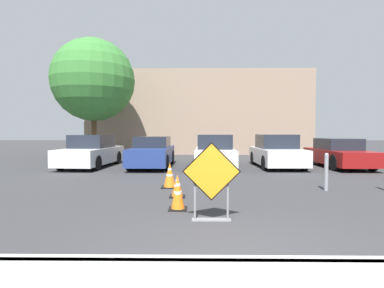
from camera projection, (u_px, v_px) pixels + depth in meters
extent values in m
plane|color=#333335|center=(210.00, 169.00, 13.72)|extent=(96.00, 96.00, 0.00)
cube|color=#999993|center=(248.00, 264.00, 3.72)|extent=(25.52, 0.20, 0.14)
cube|color=black|center=(211.00, 171.00, 5.72)|extent=(1.12, 0.03, 1.12)
cube|color=orange|center=(212.00, 172.00, 5.70)|extent=(1.06, 0.03, 1.06)
cube|color=slate|center=(211.00, 220.00, 5.80)|extent=(0.75, 0.20, 0.02)
cube|color=slate|center=(195.00, 196.00, 5.78)|extent=(0.04, 0.04, 0.96)
cube|color=slate|center=(228.00, 196.00, 5.78)|extent=(0.04, 0.04, 0.96)
cube|color=black|center=(178.00, 209.00, 6.61)|extent=(0.40, 0.40, 0.03)
cone|color=orange|center=(178.00, 192.00, 6.59)|extent=(0.30, 0.30, 0.72)
cylinder|color=white|center=(178.00, 185.00, 6.59)|extent=(0.10, 0.10, 0.07)
cylinder|color=white|center=(178.00, 193.00, 6.59)|extent=(0.17, 0.17, 0.07)
cube|color=black|center=(177.00, 196.00, 7.89)|extent=(0.40, 0.40, 0.03)
cone|color=orange|center=(177.00, 185.00, 7.87)|extent=(0.30, 0.30, 0.57)
cylinder|color=white|center=(177.00, 180.00, 7.87)|extent=(0.10, 0.10, 0.05)
cylinder|color=white|center=(177.00, 186.00, 7.87)|extent=(0.17, 0.17, 0.05)
cube|color=black|center=(170.00, 187.00, 9.22)|extent=(0.51, 0.51, 0.03)
cone|color=orange|center=(170.00, 175.00, 9.20)|extent=(0.37, 0.37, 0.74)
cylinder|color=white|center=(170.00, 169.00, 9.19)|extent=(0.12, 0.12, 0.07)
cylinder|color=white|center=(170.00, 175.00, 9.20)|extent=(0.21, 0.21, 0.07)
cube|color=silver|center=(92.00, 155.00, 14.72)|extent=(2.13, 4.66, 0.75)
cube|color=#1E232D|center=(92.00, 141.00, 14.80)|extent=(1.75, 2.20, 0.64)
cylinder|color=black|center=(97.00, 163.00, 13.25)|extent=(0.24, 0.69, 0.67)
cylinder|color=black|center=(60.00, 163.00, 13.39)|extent=(0.24, 0.69, 0.67)
cylinder|color=black|center=(118.00, 158.00, 16.07)|extent=(0.24, 0.69, 0.67)
cylinder|color=black|center=(87.00, 157.00, 16.20)|extent=(0.24, 0.69, 0.67)
cube|color=navy|center=(153.00, 155.00, 14.64)|extent=(1.80, 4.66, 0.77)
cube|color=#1E232D|center=(153.00, 142.00, 14.73)|extent=(1.57, 2.15, 0.52)
cylinder|color=black|center=(166.00, 163.00, 13.19)|extent=(0.21, 0.72, 0.72)
cylinder|color=black|center=(129.00, 163.00, 13.22)|extent=(0.21, 0.72, 0.72)
cylinder|color=black|center=(172.00, 157.00, 16.07)|extent=(0.21, 0.72, 0.72)
cylinder|color=black|center=(142.00, 157.00, 16.10)|extent=(0.21, 0.72, 0.72)
cube|color=white|center=(214.00, 156.00, 14.40)|extent=(1.93, 4.31, 0.73)
cube|color=#1E232D|center=(214.00, 142.00, 14.48)|extent=(1.65, 2.01, 0.68)
cylinder|color=black|center=(235.00, 164.00, 13.06)|extent=(0.22, 0.66, 0.65)
cylinder|color=black|center=(196.00, 164.00, 13.13)|extent=(0.22, 0.66, 0.65)
cylinder|color=black|center=(229.00, 158.00, 15.70)|extent=(0.22, 0.66, 0.65)
cylinder|color=black|center=(198.00, 158.00, 15.77)|extent=(0.22, 0.66, 0.65)
cube|color=silver|center=(277.00, 156.00, 14.49)|extent=(1.94, 4.06, 0.74)
cube|color=#1E232D|center=(276.00, 141.00, 14.56)|extent=(1.69, 1.88, 0.67)
cylinder|color=black|center=(304.00, 163.00, 13.24)|extent=(0.21, 0.68, 0.68)
cylinder|color=black|center=(265.00, 163.00, 13.24)|extent=(0.21, 0.68, 0.68)
cylinder|color=black|center=(286.00, 158.00, 15.75)|extent=(0.21, 0.68, 0.68)
cylinder|color=black|center=(253.00, 158.00, 15.74)|extent=(0.21, 0.68, 0.68)
cube|color=maroon|center=(339.00, 156.00, 14.52)|extent=(1.81, 4.51, 0.66)
cube|color=#1E232D|center=(338.00, 144.00, 14.61)|extent=(1.59, 2.07, 0.54)
cylinder|color=black|center=(373.00, 163.00, 13.12)|extent=(0.20, 0.72, 0.72)
cylinder|color=black|center=(335.00, 163.00, 13.14)|extent=(0.20, 0.72, 0.72)
cylinder|color=black|center=(342.00, 157.00, 15.91)|extent=(0.20, 0.72, 0.72)
cylinder|color=black|center=(310.00, 157.00, 15.93)|extent=(0.20, 0.72, 0.72)
cylinder|color=gray|center=(326.00, 173.00, 8.71)|extent=(0.11, 0.11, 1.05)
sphere|color=gray|center=(327.00, 155.00, 8.68)|extent=(0.12, 0.12, 0.12)
cube|color=gray|center=(199.00, 114.00, 24.80)|extent=(17.31, 5.00, 6.45)
cylinder|color=#513823|center=(94.00, 135.00, 19.11)|extent=(0.32, 0.32, 3.06)
sphere|color=#387A33|center=(93.00, 80.00, 18.97)|extent=(5.19, 5.19, 5.19)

